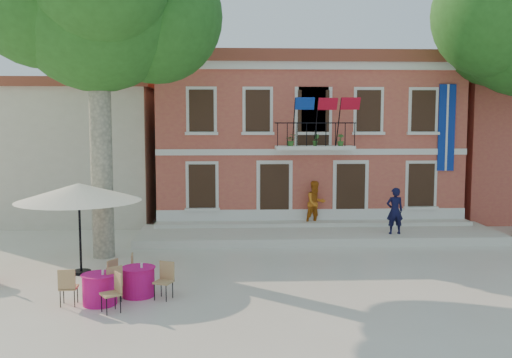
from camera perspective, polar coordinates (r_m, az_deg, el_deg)
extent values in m
plane|color=beige|center=(18.15, 2.12, -8.76)|extent=(90.00, 90.00, 0.00)
cube|color=#C36346|center=(27.75, 4.50, 3.56)|extent=(13.00, 8.00, 7.00)
cube|color=brown|center=(27.86, 4.56, 11.29)|extent=(13.50, 8.50, 0.50)
cube|color=silver|center=(23.93, 5.78, 11.24)|extent=(13.30, 0.35, 0.35)
cube|color=silver|center=(23.34, 5.88, 3.14)|extent=(3.20, 0.90, 0.15)
cube|color=black|center=(22.93, 6.06, 5.60)|extent=(3.20, 0.04, 0.04)
cube|color=navy|center=(25.16, 18.52, 4.88)|extent=(0.70, 0.05, 3.60)
cube|color=#0D3195|center=(22.47, 3.93, 7.52)|extent=(0.76, 0.27, 0.47)
cube|color=red|center=(22.59, 6.22, 7.49)|extent=(0.76, 0.29, 0.47)
cube|color=red|center=(22.75, 8.47, 7.45)|extent=(0.76, 0.27, 0.47)
imported|color=#26591E|center=(22.90, 3.52, 3.90)|extent=(0.43, 0.37, 0.48)
imported|color=#26591E|center=(23.04, 6.00, 3.89)|extent=(0.26, 0.21, 0.48)
imported|color=#26591E|center=(23.21, 8.45, 3.87)|extent=(0.27, 0.27, 0.48)
cube|color=beige|center=(29.64, -18.43, 2.45)|extent=(9.00, 9.00, 6.00)
cube|color=brown|center=(29.65, -18.63, 8.64)|extent=(9.40, 9.40, 0.40)
cube|color=silver|center=(22.61, 6.23, -5.50)|extent=(14.00, 3.40, 0.30)
cylinder|color=#A59E84|center=(19.60, -15.22, 2.69)|extent=(0.72, 0.72, 7.14)
sphere|color=#215219|center=(19.94, -15.59, 16.58)|extent=(5.71, 5.71, 5.71)
cylinder|color=black|center=(18.16, -17.08, -8.88)|extent=(0.58, 0.58, 0.08)
cylinder|color=black|center=(17.90, -17.19, -5.25)|extent=(0.07, 0.07, 2.42)
cone|color=silver|center=(17.71, -17.31, -1.26)|extent=(3.68, 3.68, 0.53)
imported|color=black|center=(22.26, 13.71, -3.11)|extent=(0.66, 0.45, 1.77)
imported|color=#CD6A18|center=(23.57, 5.98, -2.41)|extent=(1.09, 0.98, 1.83)
cylinder|color=#C2124C|center=(14.98, -15.37, -10.62)|extent=(0.84, 0.84, 0.75)
cylinder|color=#C2124C|center=(14.88, -15.41, -9.20)|extent=(0.90, 0.90, 0.02)
cube|color=tan|center=(14.28, -14.33, -11.00)|extent=(0.58, 0.58, 0.95)
cube|color=tan|center=(15.51, -13.57, -9.63)|extent=(0.57, 0.57, 0.95)
cube|color=tan|center=(15.10, -18.22, -10.18)|extent=(0.44, 0.44, 0.95)
cylinder|color=#C2124C|center=(15.43, -11.68, -10.05)|extent=(0.84, 0.84, 0.75)
cylinder|color=#C2124C|center=(15.33, -11.71, -8.67)|extent=(0.90, 0.90, 0.02)
cube|color=tan|center=(16.12, -11.57, -8.99)|extent=(0.46, 0.46, 0.95)
cube|color=tan|center=(15.09, -14.26, -10.08)|extent=(0.59, 0.59, 0.95)
cube|color=tan|center=(15.02, -9.24, -10.05)|extent=(0.55, 0.55, 0.95)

